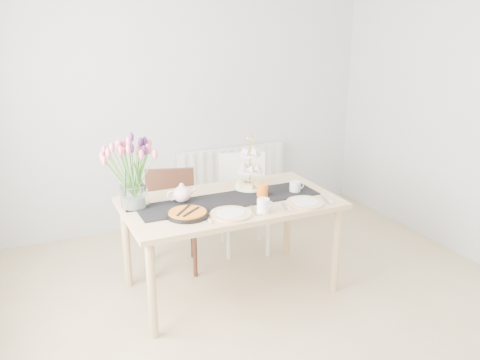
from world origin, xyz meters
name	(u,v)px	position (x,y,z in m)	size (l,w,h in m)	color
room_shell	(300,150)	(0.00, 0.00, 1.30)	(4.50, 4.50, 4.50)	tan
radiator	(232,175)	(0.50, 2.19, 0.45)	(1.20, 0.08, 0.60)	white
dining_table	(230,210)	(-0.16, 0.72, 0.67)	(1.60, 0.90, 0.75)	tan
chair_brown	(171,212)	(-0.45, 1.32, 0.49)	(0.51, 0.51, 0.84)	#3A1C15
chair_white	(244,195)	(0.28, 1.41, 0.51)	(0.53, 0.53, 0.88)	white
table_runner	(230,200)	(-0.16, 0.72, 0.75)	(1.40, 0.35, 0.01)	black
tulip_vase	(132,163)	(-0.85, 0.88, 1.08)	(0.61, 0.61, 0.52)	silver
cake_stand	(250,175)	(0.10, 0.92, 0.86)	(0.26, 0.26, 0.39)	gold
teapot	(182,194)	(-0.50, 0.83, 0.82)	(0.22, 0.18, 0.14)	white
cream_jug	(295,187)	(0.39, 0.69, 0.79)	(0.09, 0.09, 0.09)	silver
tart_tin	(188,214)	(-0.55, 0.55, 0.77)	(0.30, 0.30, 0.04)	black
mug_white	(263,206)	(-0.04, 0.40, 0.80)	(0.09, 0.09, 0.10)	white
mug_orange	(262,190)	(0.10, 0.69, 0.80)	(0.09, 0.09, 0.10)	orange
plate_left	(231,214)	(-0.27, 0.45, 0.76)	(0.30, 0.30, 0.02)	white
plate_right	(305,203)	(0.33, 0.43, 0.76)	(0.28, 0.28, 0.01)	white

